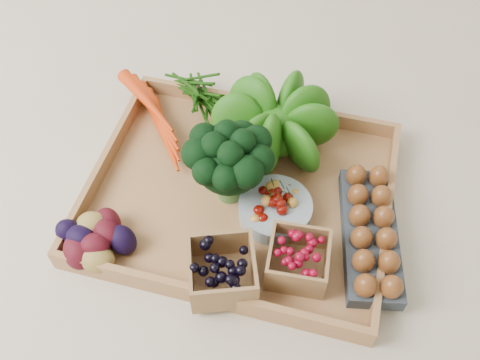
% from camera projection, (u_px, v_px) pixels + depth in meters
% --- Properties ---
extents(ground, '(4.00, 4.00, 0.00)m').
position_uv_depth(ground, '(240.00, 199.00, 1.02)').
color(ground, beige).
rests_on(ground, ground).
extents(tray, '(0.55, 0.45, 0.01)m').
position_uv_depth(tray, '(240.00, 196.00, 1.01)').
color(tray, '#AD7948').
rests_on(tray, ground).
extents(carrots, '(0.20, 0.14, 0.05)m').
position_uv_depth(carrots, '(159.00, 118.00, 1.09)').
color(carrots, red).
rests_on(carrots, tray).
extents(lettuce, '(0.16, 0.16, 0.16)m').
position_uv_depth(lettuce, '(277.00, 118.00, 1.02)').
color(lettuce, '#175B0E').
rests_on(lettuce, tray).
extents(broccoli, '(0.16, 0.16, 0.12)m').
position_uv_depth(broccoli, '(229.00, 174.00, 0.96)').
color(broccoli, black).
rests_on(broccoli, tray).
extents(cherry_bowl, '(0.13, 0.13, 0.04)m').
position_uv_depth(cherry_bowl, '(275.00, 210.00, 0.97)').
color(cherry_bowl, '#8C9EA5').
rests_on(cherry_bowl, tray).
extents(egg_carton, '(0.14, 0.28, 0.03)m').
position_uv_depth(egg_carton, '(369.00, 235.00, 0.94)').
color(egg_carton, '#333B42').
rests_on(egg_carton, tray).
extents(potatoes, '(0.14, 0.14, 0.08)m').
position_uv_depth(potatoes, '(93.00, 234.00, 0.91)').
color(potatoes, '#3B0911').
rests_on(potatoes, tray).
extents(punnet_blackberry, '(0.14, 0.14, 0.07)m').
position_uv_depth(punnet_blackberry, '(222.00, 271.00, 0.87)').
color(punnet_blackberry, black).
rests_on(punnet_blackberry, tray).
extents(punnet_raspberry, '(0.11, 0.11, 0.07)m').
position_uv_depth(punnet_raspberry, '(298.00, 260.00, 0.89)').
color(punnet_raspberry, maroon).
rests_on(punnet_raspberry, tray).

